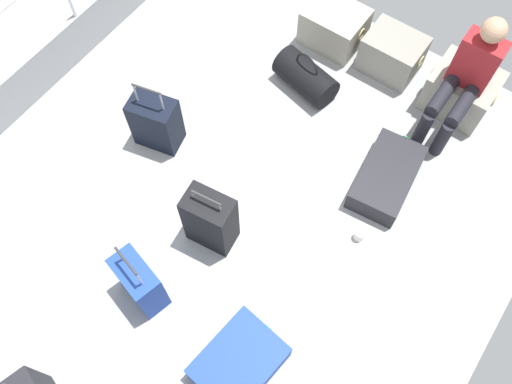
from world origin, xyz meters
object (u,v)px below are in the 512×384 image
Objects in this scene: cargo_crate_2 at (461,91)px; suitcase_4 at (239,363)px; passenger_seated at (467,77)px; suitcase_0 at (140,282)px; cargo_crate_1 at (392,54)px; suitcase_2 at (386,177)px; duffel_bag at (306,77)px; cargo_crate_0 at (334,26)px; paper_cup at (359,235)px; suitcase_3 at (210,220)px; suitcase_1 at (156,122)px.

suitcase_4 is (-0.24, -3.02, -0.08)m from cargo_crate_2.
passenger_seated reaches higher than suitcase_0.
cargo_crate_1 is at bearing 178.39° from cargo_crate_2.
passenger_seated is 1.03m from suitcase_2.
cargo_crate_2 is 0.94× the size of duffel_bag.
paper_cup is (1.28, -1.65, -0.14)m from cargo_crate_0.
suitcase_3 is (-0.90, -1.22, 0.20)m from suitcase_2.
suitcase_0 is at bearing -112.29° from passenger_seated.
duffel_bag is at bearing 112.47° from suitcase_4.
suitcase_3 is (-0.32, -2.34, 0.12)m from cargo_crate_1.
cargo_crate_0 is at bearing 98.22° from duffel_bag.
suitcase_4 is (1.72, -1.17, -0.14)m from suitcase_1.
cargo_crate_2 is 1.38m from duffel_bag.
suitcase_1 is at bearing -157.62° from suitcase_2.
suitcase_0 is at bearing -54.79° from suitcase_1.
suitcase_3 is (0.94, -0.46, 0.05)m from suitcase_1.
paper_cup is at bearing 50.54° from suitcase_0.
suitcase_1 is at bearing -109.12° from cargo_crate_0.
suitcase_1 is 1.94m from paper_cup.
suitcase_1 is 1.11× the size of suitcase_4.
suitcase_0 reaches higher than suitcase_2.
cargo_crate_1 is 0.76× the size of suitcase_1.
duffel_bag reaches higher than cargo_crate_0.
cargo_crate_1 is at bearing 98.64° from suitcase_4.
cargo_crate_1 reaches higher than cargo_crate_0.
cargo_crate_2 is at bearing 68.96° from suitcase_0.
cargo_crate_2 reaches higher than cargo_crate_1.
paper_cup is (0.98, 0.67, -0.26)m from suitcase_3.
cargo_crate_1 is at bearing 82.22° from suitcase_3.
duffel_bag is (-1.11, 0.46, 0.04)m from suitcase_2.
duffel_bag is (0.73, 1.22, -0.11)m from suitcase_1.
suitcase_0 is 1.76m from paper_cup.
passenger_seated is at bearing -16.20° from cargo_crate_1.
suitcase_2 is at bearing 97.95° from paper_cup.
suitcase_0 is at bearing 178.58° from suitcase_4.
suitcase_1 is 2.00m from suitcase_2.
suitcase_3 is at bearing -115.62° from passenger_seated.
cargo_crate_2 is at bearing 43.37° from suitcase_1.
suitcase_0 reaches higher than suitcase_1.
cargo_crate_2 reaches higher than paper_cup.
suitcase_4 is (0.91, -0.02, -0.14)m from suitcase_0.
paper_cup is at bearing -91.67° from passenger_seated.
passenger_seated is at bearing 64.38° from suitcase_3.
suitcase_3 reaches higher than duffel_bag.
passenger_seated is at bearing 82.48° from suitcase_2.
cargo_crate_0 is at bearing 93.16° from suitcase_0.
cargo_crate_2 reaches higher than suitcase_2.
paper_cup is at bearing -68.40° from cargo_crate_1.
suitcase_3 reaches higher than suitcase_2.
paper_cup is (1.19, -1.01, -0.10)m from duffel_bag.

